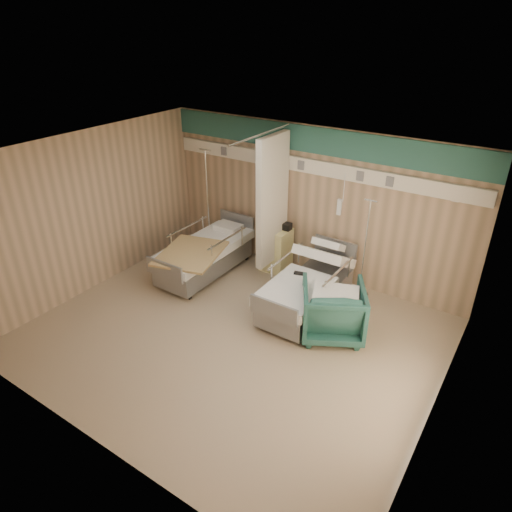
{
  "coord_description": "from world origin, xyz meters",
  "views": [
    {
      "loc": [
        3.46,
        -4.56,
        4.44
      ],
      "look_at": [
        0.04,
        0.6,
        1.16
      ],
      "focal_mm": 32.0,
      "sensor_mm": 36.0,
      "label": 1
    }
  ],
  "objects_px": {
    "bed_left": "(205,258)",
    "bedside_cabinet": "(276,249)",
    "iv_stand_right": "(361,277)",
    "iv_stand_left": "(209,232)",
    "bed_right": "(307,293)",
    "visitor_armchair": "(333,310)"
  },
  "relations": [
    {
      "from": "bed_right",
      "to": "iv_stand_left",
      "type": "relative_size",
      "value": 0.99
    },
    {
      "from": "bed_left",
      "to": "bedside_cabinet",
      "type": "xyz_separation_m",
      "value": [
        1.05,
        0.9,
        0.11
      ]
    },
    {
      "from": "visitor_armchair",
      "to": "iv_stand_left",
      "type": "distance_m",
      "value": 3.52
    },
    {
      "from": "bedside_cabinet",
      "to": "iv_stand_right",
      "type": "xyz_separation_m",
      "value": [
        1.75,
        0.0,
        -0.05
      ]
    },
    {
      "from": "visitor_armchair",
      "to": "bed_left",
      "type": "bearing_deg",
      "value": -37.23
    },
    {
      "from": "bed_left",
      "to": "visitor_armchair",
      "type": "distance_m",
      "value": 2.88
    },
    {
      "from": "visitor_armchair",
      "to": "iv_stand_left",
      "type": "xyz_separation_m",
      "value": [
        -3.33,
        1.15,
        0.01
      ]
    },
    {
      "from": "iv_stand_right",
      "to": "bed_left",
      "type": "bearing_deg",
      "value": -162.11
    },
    {
      "from": "bed_right",
      "to": "iv_stand_right",
      "type": "bearing_deg",
      "value": 56.45
    },
    {
      "from": "bed_left",
      "to": "bedside_cabinet",
      "type": "height_order",
      "value": "bedside_cabinet"
    },
    {
      "from": "bed_right",
      "to": "iv_stand_right",
      "type": "height_order",
      "value": "iv_stand_right"
    },
    {
      "from": "bedside_cabinet",
      "to": "iv_stand_right",
      "type": "relative_size",
      "value": 0.47
    },
    {
      "from": "visitor_armchair",
      "to": "iv_stand_right",
      "type": "height_order",
      "value": "iv_stand_right"
    },
    {
      "from": "visitor_armchair",
      "to": "iv_stand_right",
      "type": "distance_m",
      "value": 1.3
    },
    {
      "from": "bed_left",
      "to": "iv_stand_left",
      "type": "bearing_deg",
      "value": 122.52
    },
    {
      "from": "iv_stand_right",
      "to": "iv_stand_left",
      "type": "xyz_separation_m",
      "value": [
        -3.28,
        -0.15,
        0.08
      ]
    },
    {
      "from": "bed_right",
      "to": "visitor_armchair",
      "type": "bearing_deg",
      "value": -31.39
    },
    {
      "from": "bed_left",
      "to": "iv_stand_right",
      "type": "distance_m",
      "value": 2.94
    },
    {
      "from": "bedside_cabinet",
      "to": "iv_stand_left",
      "type": "distance_m",
      "value": 1.54
    },
    {
      "from": "bed_right",
      "to": "visitor_armchair",
      "type": "relative_size",
      "value": 2.27
    },
    {
      "from": "iv_stand_right",
      "to": "iv_stand_left",
      "type": "distance_m",
      "value": 3.28
    },
    {
      "from": "bed_left",
      "to": "visitor_armchair",
      "type": "bearing_deg",
      "value": -7.92
    }
  ]
}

